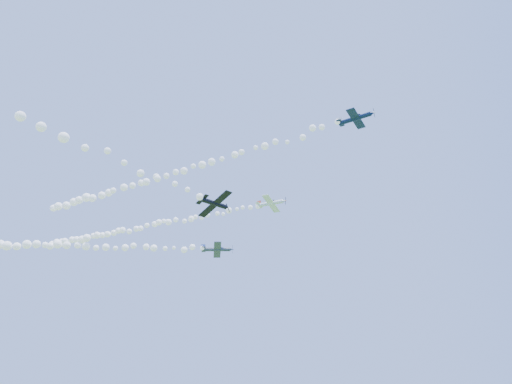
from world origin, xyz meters
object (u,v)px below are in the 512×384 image
(plane_navy, at_px, (356,118))
(plane_grey, at_px, (217,249))
(plane_white, at_px, (271,203))
(plane_black, at_px, (215,204))

(plane_navy, relative_size, plane_grey, 0.89)
(plane_white, distance_m, plane_black, 28.58)
(plane_white, xyz_separation_m, plane_navy, (22.16, -23.73, 2.91))
(plane_white, height_order, plane_black, plane_white)
(plane_white, xyz_separation_m, plane_black, (-2.72, -26.22, -11.03))
(plane_white, bearing_deg, plane_black, -90.27)
(plane_navy, height_order, plane_grey, plane_navy)
(plane_navy, xyz_separation_m, plane_grey, (-36.69, 26.97, -11.67))
(plane_navy, distance_m, plane_grey, 47.01)
(plane_navy, height_order, plane_black, plane_navy)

